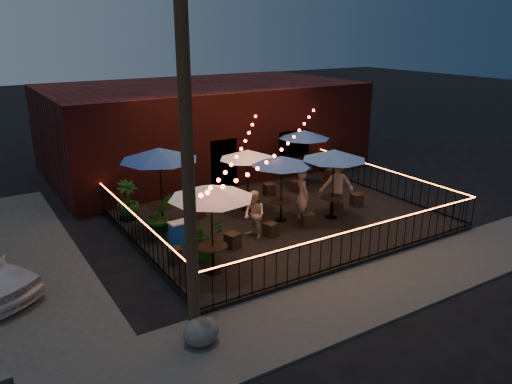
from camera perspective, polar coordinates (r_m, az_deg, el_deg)
ground at (r=15.96m, az=6.78°, el=-5.70°), size 110.00×110.00×0.00m
patio at (r=17.41m, az=2.70°, el=-3.24°), size 10.00×8.00×0.15m
sidewalk at (r=13.84m, az=15.29°, el=-10.09°), size 18.00×2.50×0.05m
brick_building at (r=24.05m, az=-6.15°, el=7.47°), size 14.00×8.00×4.00m
utility_pole at (r=9.82m, az=-7.83°, el=3.70°), size 0.26×0.26×8.00m
fence_front at (r=14.33m, az=11.87°, el=-5.95°), size 10.00×0.04×1.04m
fence_left at (r=15.11m, az=-13.15°, el=-4.75°), size 0.04×8.00×1.04m
fence_right at (r=20.33m, az=14.43°, el=1.13°), size 0.04×8.00×1.04m
festoon_lights at (r=15.89m, az=0.43°, el=3.94°), size 10.02×8.72×1.32m
cafe_table_0 at (r=12.86m, az=-5.16°, el=-0.08°), size 2.71×2.71×2.48m
cafe_table_1 at (r=15.95m, az=-11.03°, el=4.16°), size 2.63×2.63×2.74m
cafe_table_2 at (r=16.54m, az=2.96°, el=3.47°), size 2.43×2.43×2.28m
cafe_table_3 at (r=17.58m, az=-0.96°, el=4.23°), size 2.38×2.38×2.23m
cafe_table_4 at (r=16.98m, az=8.93°, el=4.13°), size 2.81×2.81×2.43m
cafe_table_5 at (r=20.64m, az=5.56°, el=6.50°), size 2.64×2.64×2.33m
bistro_chair_0 at (r=14.31m, az=-9.27°, el=-7.14°), size 0.43×0.43×0.43m
bistro_chair_1 at (r=15.03m, az=-2.69°, el=-5.57°), size 0.48×0.48×0.46m
bistro_chair_2 at (r=16.73m, az=-11.37°, el=-3.46°), size 0.42×0.42×0.42m
bistro_chair_3 at (r=17.46m, az=-6.72°, el=-2.16°), size 0.48×0.48×0.49m
bistro_chair_4 at (r=15.84m, az=1.67°, el=-4.32°), size 0.46×0.46×0.43m
bistro_chair_5 at (r=16.62m, az=5.97°, el=-3.21°), size 0.54×0.54×0.48m
bistro_chair_6 at (r=18.59m, az=-2.24°, el=-0.73°), size 0.49×0.49×0.52m
bistro_chair_7 at (r=19.69m, az=1.50°, el=0.29°), size 0.44×0.44×0.46m
bistro_chair_8 at (r=17.85m, az=9.17°, el=-1.88°), size 0.47×0.47×0.45m
bistro_chair_9 at (r=18.88m, az=11.42°, el=-0.87°), size 0.47×0.47×0.46m
bistro_chair_10 at (r=20.16m, az=4.65°, el=0.66°), size 0.50×0.50×0.45m
bistro_chair_11 at (r=21.76m, az=8.58°, el=1.91°), size 0.53×0.53×0.51m
patron_a at (r=16.98m, az=5.32°, el=-0.38°), size 0.54×0.72×1.79m
patron_b at (r=15.53m, az=-0.18°, el=-2.62°), size 0.70×0.83×1.53m
patron_c at (r=18.06m, az=9.22°, el=0.92°), size 1.46×1.15×1.98m
potted_shrub_a at (r=14.27m, az=-5.82°, el=-5.36°), size 1.27×1.16×1.21m
potted_shrub_b at (r=15.76m, az=-10.86°, el=-2.76°), size 0.88×0.75×1.46m
potted_shrub_c at (r=17.67m, az=-14.47°, el=-0.90°), size 0.98×0.98×1.35m
cooler at (r=15.31m, az=-8.75°, el=-4.68°), size 0.59×0.44×0.76m
boulder at (r=11.01m, az=-6.32°, el=-15.60°), size 0.95×0.84×0.66m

